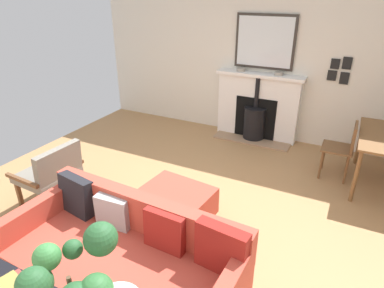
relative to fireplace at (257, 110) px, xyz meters
name	(u,v)px	position (x,y,z in m)	size (l,w,h in m)	color
ground_plane	(177,222)	(2.69, -0.09, -0.51)	(5.78, 5.96, 0.01)	#A87A4C
wall_left	(259,60)	(-0.20, -0.09, 0.80)	(0.12, 5.96, 2.62)	silver
fireplace	(257,110)	(0.00, 0.00, 0.00)	(0.52, 1.46, 1.14)	#9E7A5B
mirror_over_mantel	(265,42)	(-0.11, 0.00, 1.12)	(0.04, 0.97, 0.85)	#2D2823
mantel_bowl_near	(241,69)	(-0.02, -0.34, 0.66)	(0.15, 0.15, 0.05)	#9E9384
mantel_bowl_far	(279,74)	(-0.02, 0.29, 0.66)	(0.13, 0.13, 0.05)	#9E9384
sofa	(124,260)	(3.71, -0.03, -0.16)	(1.01, 2.04, 0.83)	#B2B2B7
ottoman	(177,202)	(2.66, -0.11, -0.26)	(0.66, 0.81, 0.41)	#B2B2B7
armchair_accent	(52,171)	(3.05, -1.56, -0.04)	(0.71, 0.62, 0.81)	brown
potted_plant	(71,284)	(4.57, 0.40, 0.64)	(0.53, 0.46, 0.68)	#4C4C51
dining_chair_near_fireplace	(344,146)	(0.81, 1.45, -0.02)	(0.40, 0.40, 0.81)	brown
photo_gallery_row	(340,70)	(-0.13, 1.18, 0.78)	(0.02, 0.31, 0.41)	black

